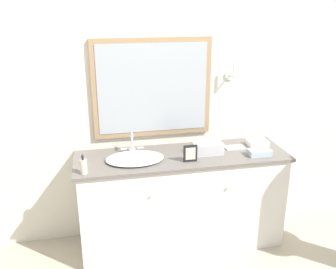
{
  "coord_description": "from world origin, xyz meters",
  "views": [
    {
      "loc": [
        -0.74,
        -2.62,
        2.17
      ],
      "look_at": [
        -0.13,
        0.32,
        1.09
      ],
      "focal_mm": 40.0,
      "sensor_mm": 36.0,
      "label": 1
    }
  ],
  "objects_px": {
    "sink_basin": "(135,158)",
    "soap_bottle": "(83,166)",
    "appliance_box": "(208,148)",
    "picture_frame": "(190,153)"
  },
  "relations": [
    {
      "from": "sink_basin",
      "to": "soap_bottle",
      "type": "relative_size",
      "value": 3.1
    },
    {
      "from": "appliance_box",
      "to": "picture_frame",
      "type": "xyz_separation_m",
      "value": [
        -0.2,
        -0.13,
        0.02
      ]
    },
    {
      "from": "sink_basin",
      "to": "appliance_box",
      "type": "xyz_separation_m",
      "value": [
        0.65,
        0.0,
        0.03
      ]
    },
    {
      "from": "sink_basin",
      "to": "picture_frame",
      "type": "distance_m",
      "value": 0.47
    },
    {
      "from": "appliance_box",
      "to": "picture_frame",
      "type": "bearing_deg",
      "value": -145.61
    },
    {
      "from": "sink_basin",
      "to": "soap_bottle",
      "type": "distance_m",
      "value": 0.46
    },
    {
      "from": "appliance_box",
      "to": "soap_bottle",
      "type": "bearing_deg",
      "value": -170.19
    },
    {
      "from": "appliance_box",
      "to": "picture_frame",
      "type": "relative_size",
      "value": 1.73
    },
    {
      "from": "soap_bottle",
      "to": "picture_frame",
      "type": "relative_size",
      "value": 1.07
    },
    {
      "from": "soap_bottle",
      "to": "picture_frame",
      "type": "xyz_separation_m",
      "value": [
        0.88,
        0.05,
        0.01
      ]
    }
  ]
}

